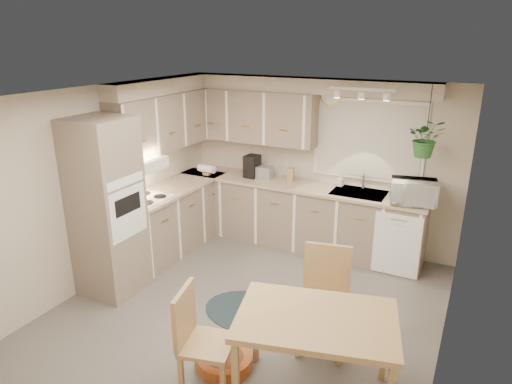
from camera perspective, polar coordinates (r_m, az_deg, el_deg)
floor at (r=5.36m, az=-0.66°, el=-14.24°), size 4.20×4.20×0.00m
ceiling at (r=4.52m, az=-0.78°, el=12.18°), size 4.20×4.20×0.00m
wall_back at (r=6.65m, az=7.72°, el=3.66°), size 4.00×0.04×2.40m
wall_front at (r=3.29m, az=-18.45°, el=-13.86°), size 4.00×0.04×2.40m
wall_left at (r=5.95m, az=-18.03°, el=1.07°), size 0.04×4.20×2.40m
wall_right at (r=4.33m, az=23.59°, el=-6.31°), size 0.04×4.20×2.40m
base_cab_left at (r=6.63m, az=-10.26°, el=-3.37°), size 0.60×1.85×0.90m
base_cab_back at (r=6.68m, az=4.96°, el=-2.94°), size 3.60×0.60×0.90m
counter_left at (r=6.46m, az=-10.43°, el=0.48°), size 0.64×1.89×0.04m
counter_back at (r=6.52m, az=5.05°, el=0.87°), size 3.64×0.64×0.04m
oven_stack at (r=5.53m, az=-18.16°, el=-1.93°), size 0.65×0.65×2.10m
wall_oven_face at (r=5.32m, az=-15.70°, el=-2.52°), size 0.02×0.56×0.58m
upper_cab_left at (r=6.42m, az=-11.21°, el=8.65°), size 0.35×2.00×0.75m
upper_cab_back at (r=6.75m, az=-0.68°, el=9.49°), size 2.00×0.35×0.75m
soffit_left at (r=6.37m, az=-11.66°, el=12.87°), size 0.30×2.00×0.20m
soffit_back at (r=6.38m, az=5.97°, el=13.15°), size 3.60×0.30×0.20m
cooktop at (r=6.03m, az=-13.64°, el=-0.86°), size 0.52×0.58×0.02m
range_hood at (r=5.91m, az=-14.12°, el=3.33°), size 0.40×0.60×0.14m
window_blinds at (r=6.34m, az=13.79°, el=6.26°), size 1.40×0.02×1.00m
window_frame at (r=6.35m, az=13.81°, el=6.28°), size 1.50×0.02×1.10m
sink at (r=6.27m, az=12.71°, el=-0.45°), size 0.70×0.48×0.10m
dishwasher_front at (r=6.06m, az=17.14°, el=-6.41°), size 0.58×0.02×0.83m
track_light_bar at (r=5.72m, az=13.10°, el=12.43°), size 0.80×0.04×0.04m
wall_clock at (r=6.39m, az=9.32°, el=11.93°), size 0.30×0.03×0.30m
dining_table at (r=4.04m, az=7.33°, el=-19.97°), size 1.45×1.14×0.80m
chair_left at (r=4.09m, az=-6.02°, el=-18.11°), size 0.54×0.54×0.95m
chair_back at (r=4.54m, az=8.41°, el=-13.50°), size 0.57×0.57×1.03m
braided_rug at (r=5.28m, az=-0.58°, el=-14.71°), size 1.13×0.86×0.01m
pet_bed at (r=4.54m, az=-3.95°, el=-20.37°), size 0.64×0.64×0.12m
microwave at (r=5.99m, az=19.13°, el=0.31°), size 0.60×0.42×0.37m
soap_bottle at (r=6.46m, az=10.48°, el=1.03°), size 0.11×0.19×0.08m
hanging_plant at (r=5.83m, az=20.43°, el=5.85°), size 0.51×0.54×0.36m
coffee_maker at (r=6.75m, az=-0.48°, el=3.24°), size 0.20×0.24×0.33m
toaster at (r=6.73m, az=0.76°, el=2.50°), size 0.30×0.19×0.18m
knife_block at (r=6.57m, az=4.35°, el=2.16°), size 0.10×0.10×0.20m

